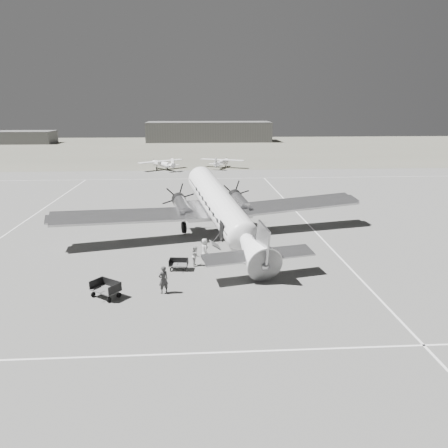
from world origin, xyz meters
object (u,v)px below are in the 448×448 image
(light_plane_right, at_px, (222,163))
(baggage_cart_near, at_px, (179,265))
(shed_secondary, at_px, (25,137))
(dc3_airliner, at_px, (223,211))
(ramp_agent, at_px, (195,256))
(ground_crew, at_px, (163,280))
(passenger, at_px, (205,249))
(baggage_cart_far, at_px, (106,289))
(hangar_main, at_px, (209,132))
(light_plane_left, at_px, (162,165))

(light_plane_right, relative_size, baggage_cart_near, 6.08)
(shed_secondary, relative_size, light_plane_right, 1.99)
(dc3_airliner, xyz_separation_m, baggage_cart_near, (-3.74, -6.85, -2.45))
(shed_secondary, bearing_deg, ramp_agent, -64.63)
(ground_crew, relative_size, ramp_agent, 1.20)
(shed_secondary, xyz_separation_m, passenger, (55.97, -115.22, -1.12))
(ground_crew, bearing_deg, baggage_cart_far, -24.07)
(hangar_main, relative_size, light_plane_right, 4.64)
(dc3_airliner, distance_m, light_plane_left, 47.41)
(light_plane_left, height_order, ramp_agent, light_plane_left)
(hangar_main, height_order, ramp_agent, hangar_main)
(hangar_main, xyz_separation_m, light_plane_left, (-11.05, -68.97, -2.32))
(shed_secondary, bearing_deg, passenger, -64.09)
(hangar_main, xyz_separation_m, shed_secondary, (-60.00, -5.00, -1.30))
(dc3_airliner, distance_m, ground_crew, 12.09)
(shed_secondary, relative_size, ground_crew, 9.55)
(light_plane_left, distance_m, light_plane_right, 11.76)
(passenger, bearing_deg, light_plane_right, -22.87)
(baggage_cart_far, bearing_deg, baggage_cart_near, 82.30)
(baggage_cart_far, bearing_deg, dc3_airliner, 91.00)
(shed_secondary, xyz_separation_m, light_plane_right, (60.53, -61.90, -1.06))
(dc3_airliner, height_order, ramp_agent, dc3_airliner)
(passenger, bearing_deg, ramp_agent, 132.60)
(light_plane_right, distance_m, baggage_cart_near, 55.87)
(ground_crew, bearing_deg, light_plane_left, -116.42)
(shed_secondary, relative_size, dc3_airliner, 0.60)
(baggage_cart_near, bearing_deg, passenger, 52.76)
(light_plane_left, relative_size, baggage_cart_far, 4.96)
(hangar_main, height_order, dc3_airliner, hangar_main)
(light_plane_right, xyz_separation_m, ramp_agent, (-5.29, -54.61, -0.16))
(baggage_cart_far, bearing_deg, ramp_agent, 80.13)
(ramp_agent, distance_m, passenger, 1.48)
(shed_secondary, relative_size, baggage_cart_near, 12.10)
(hangar_main, xyz_separation_m, dc3_airliner, (-2.30, -115.53, -0.43))
(baggage_cart_near, height_order, passenger, passenger)
(dc3_airliner, xyz_separation_m, baggage_cart_far, (-8.25, -11.45, -2.33))
(dc3_airliner, bearing_deg, ground_crew, -125.94)
(hangar_main, bearing_deg, dc3_airliner, -91.14)
(dc3_airliner, bearing_deg, baggage_cart_far, -139.21)
(baggage_cart_near, distance_m, ramp_agent, 1.58)
(shed_secondary, relative_size, passenger, 10.26)
(hangar_main, bearing_deg, baggage_cart_far, -94.75)
(baggage_cart_near, bearing_deg, ramp_agent, 39.86)
(dc3_airliner, bearing_deg, baggage_cart_near, -132.04)
(shed_secondary, xyz_separation_m, baggage_cart_far, (49.45, -121.97, -1.46))
(ground_crew, xyz_separation_m, passenger, (2.83, 6.34, -0.07))
(light_plane_left, bearing_deg, baggage_cart_far, -125.75)
(dc3_airliner, bearing_deg, light_plane_left, 87.21)
(shed_secondary, bearing_deg, ground_crew, -66.39)
(light_plane_right, height_order, ground_crew, ground_crew)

